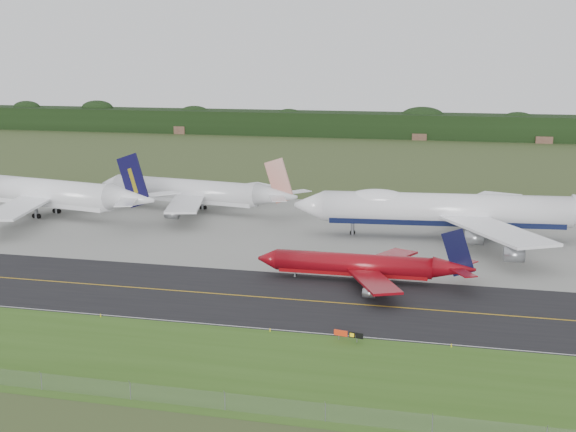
# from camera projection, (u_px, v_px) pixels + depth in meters

# --- Properties ---
(ground) EXTENTS (600.00, 600.00, 0.00)m
(ground) POSITION_uv_depth(u_px,v_px,m) (280.00, 291.00, 141.00)
(ground) COLOR #374922
(ground) RESTS_ON ground
(grass_verge) EXTENTS (400.00, 30.00, 0.01)m
(grass_verge) POSITION_uv_depth(u_px,v_px,m) (214.00, 365.00, 107.73)
(grass_verge) COLOR #345A1A
(grass_verge) RESTS_ON ground
(taxiway) EXTENTS (400.00, 32.00, 0.02)m
(taxiway) POSITION_uv_depth(u_px,v_px,m) (274.00, 298.00, 137.19)
(taxiway) COLOR black
(taxiway) RESTS_ON ground
(apron) EXTENTS (400.00, 78.00, 0.01)m
(apron) POSITION_uv_depth(u_px,v_px,m) (335.00, 231.00, 189.47)
(apron) COLOR gray
(apron) RESTS_ON ground
(taxiway_centreline) EXTENTS (400.00, 0.40, 0.00)m
(taxiway_centreline) POSITION_uv_depth(u_px,v_px,m) (274.00, 298.00, 137.19)
(taxiway_centreline) COLOR #C69312
(taxiway_centreline) RESTS_ON taxiway
(taxiway_edge_line) EXTENTS (400.00, 0.25, 0.00)m
(taxiway_edge_line) POSITION_uv_depth(u_px,v_px,m) (247.00, 327.00, 122.46)
(taxiway_edge_line) COLOR silver
(taxiway_edge_line) RESTS_ON taxiway
(perimeter_fence) EXTENTS (320.00, 0.10, 320.00)m
(perimeter_fence) POSITION_uv_depth(u_px,v_px,m) (177.00, 396.00, 95.16)
(perimeter_fence) COLOR slate
(perimeter_fence) RESTS_ON ground
(horizon_treeline) EXTENTS (700.00, 25.00, 12.00)m
(horizon_treeline) POSITION_uv_depth(u_px,v_px,m) (419.00, 127.00, 400.12)
(horizon_treeline) COLOR black
(horizon_treeline) RESTS_ON ground
(jet_ba_747) EXTENTS (76.75, 63.23, 19.28)m
(jet_ba_747) POSITION_uv_depth(u_px,v_px,m) (458.00, 210.00, 180.42)
(jet_ba_747) COLOR white
(jet_ba_747) RESTS_ON ground
(jet_red_737) EXTENTS (40.14, 32.87, 10.88)m
(jet_red_737) POSITION_uv_depth(u_px,v_px,m) (365.00, 266.00, 146.72)
(jet_red_737) COLOR maroon
(jet_red_737) RESTS_ON ground
(jet_navy_gold) EXTENTS (69.02, 59.15, 17.93)m
(jet_navy_gold) POSITION_uv_depth(u_px,v_px,m) (45.00, 193.00, 206.28)
(jet_navy_gold) COLOR white
(jet_navy_gold) RESTS_ON ground
(jet_star_tail) EXTENTS (59.27, 49.01, 15.66)m
(jet_star_tail) POSITION_uv_depth(u_px,v_px,m) (196.00, 192.00, 212.14)
(jet_star_tail) COLOR silver
(jet_star_tail) RESTS_ON ground
(taxiway_sign) EXTENTS (4.44, 1.02, 1.50)m
(taxiway_sign) POSITION_uv_depth(u_px,v_px,m) (348.00, 334.00, 116.32)
(taxiway_sign) COLOR slate
(taxiway_sign) RESTS_ON ground
(edge_marker_left) EXTENTS (0.16, 0.16, 0.50)m
(edge_marker_left) POSITION_uv_depth(u_px,v_px,m) (101.00, 316.00, 127.23)
(edge_marker_left) COLOR yellow
(edge_marker_left) RESTS_ON ground
(edge_marker_center) EXTENTS (0.16, 0.16, 0.50)m
(edge_marker_center) POSITION_uv_depth(u_px,v_px,m) (270.00, 330.00, 120.53)
(edge_marker_center) COLOR yellow
(edge_marker_center) RESTS_ON ground
(edge_marker_right) EXTENTS (0.16, 0.16, 0.50)m
(edge_marker_right) POSITION_uv_depth(u_px,v_px,m) (451.00, 346.00, 114.09)
(edge_marker_right) COLOR yellow
(edge_marker_right) RESTS_ON ground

